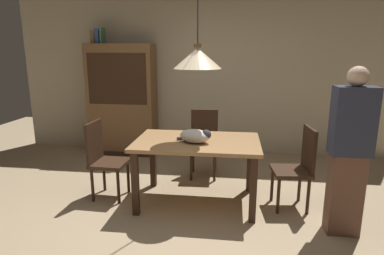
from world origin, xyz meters
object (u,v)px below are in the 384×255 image
pendant_lamp (198,58)px  book_blue_wide (99,36)px  book_green_slim (103,35)px  book_brown_thick (95,37)px  dining_table (197,149)px  cat_sleeping (196,136)px  chair_left_side (103,156)px  hutch_bookcase (123,102)px  chair_right_side (298,164)px  person_standing (349,153)px  chair_far_back (204,140)px

pendant_lamp → book_blue_wide: (-1.81, 1.75, 0.31)m
book_green_slim → book_brown_thick: bearing=180.0°
dining_table → book_blue_wide: 2.84m
cat_sleeping → chair_left_side: bearing=174.9°
hutch_bookcase → book_brown_thick: bearing=179.8°
dining_table → chair_right_side: 1.14m
book_brown_thick → book_green_slim: 0.13m
chair_right_side → book_brown_thick: (-3.02, 1.74, 1.45)m
dining_table → person_standing: (1.48, -0.47, 0.16)m
pendant_lamp → hutch_bookcase: (-1.47, 1.74, -0.77)m
book_blue_wide → hutch_bookcase: bearing=-0.3°
chair_right_side → hutch_bookcase: 3.15m
hutch_bookcase → book_green_slim: (-0.29, 0.00, 1.09)m
chair_right_side → cat_sleeping: bearing=-174.7°
chair_left_side → book_brown_thick: 2.39m
chair_right_side → chair_far_back: same height
chair_far_back → book_brown_thick: (-1.89, 0.87, 1.45)m
dining_table → book_green_slim: 2.81m
chair_right_side → book_blue_wide: 3.72m
chair_far_back → hutch_bookcase: hutch_bookcase is taller
book_brown_thick → book_blue_wide: (0.07, 0.00, 0.01)m
cat_sleeping → book_blue_wide: book_blue_wide is taller
chair_left_side → book_green_slim: size_ratio=3.58×
dining_table → hutch_bookcase: size_ratio=0.76×
chair_left_side → hutch_bookcase: 1.81m
dining_table → chair_far_back: chair_far_back is taller
chair_right_side → book_brown_thick: 3.77m
hutch_bookcase → book_green_slim: book_green_slim is taller
dining_table → chair_left_side: 1.14m
cat_sleeping → hutch_bookcase: bearing=128.5°
book_blue_wide → person_standing: 4.13m
chair_far_back → cat_sleeping: chair_far_back is taller
chair_left_side → pendant_lamp: bearing=-0.2°
book_brown_thick → book_green_slim: bearing=0.0°
book_blue_wide → book_green_slim: (0.06, 0.00, 0.01)m
chair_right_side → chair_left_side: same height
chair_right_side → book_brown_thick: book_brown_thick is taller
chair_far_back → person_standing: (1.48, -1.35, 0.30)m
book_brown_thick → book_green_slim: size_ratio=0.92×
book_green_slim → chair_right_side: bearing=-31.1°
hutch_bookcase → book_brown_thick: (-0.42, 0.00, 1.07)m
chair_left_side → cat_sleeping: bearing=-5.1°
chair_right_side → person_standing: size_ratio=0.58×
dining_table → hutch_bookcase: hutch_bookcase is taller
chair_right_side → pendant_lamp: size_ratio=0.72×
chair_far_back → person_standing: size_ratio=0.58×
hutch_bookcase → chair_right_side: bearing=-33.8°
pendant_lamp → book_green_slim: bearing=135.2°
dining_table → pendant_lamp: (0.00, 0.00, 1.01)m
chair_left_side → hutch_bookcase: size_ratio=0.50×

